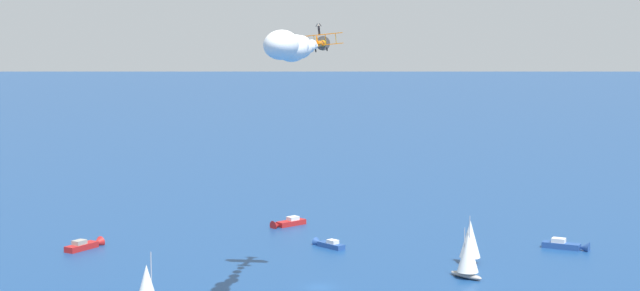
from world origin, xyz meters
The scene contains 10 objects.
ground_plane centered at (0.00, 0.00, 0.00)m, with size 2000.00×2000.00×0.00m, color navy.
motorboat_near_centre centered at (-24.30, 16.14, 0.57)m, with size 7.49×3.33×2.11m.
motorboat_far_port centered at (-46.64, -23.78, 0.67)m, with size 6.00×8.60×2.49m.
sailboat_trailing centered at (7.74, 23.99, 3.84)m, with size 6.75×4.18×8.41m.
sailboat_mid_cluster centered at (-0.08, 30.93, 3.98)m, with size 5.94×6.27×8.71m.
motorboat_outer_ring_a centered at (0.46, 54.21, 0.68)m, with size 8.53×6.51×2.52m.
motorboat_outer_ring_b centered at (-45.81, 19.17, 0.65)m, with size 3.68×8.56×2.41m.
biplane_lead centered at (-0.23, 0.17, 39.12)m, with size 6.74×6.52×3.63m.
wingwalker_lead centered at (-0.38, 0.01, 41.30)m, with size 0.65×0.77×1.78m.
smoke_trail_lead centered at (19.17, -15.55, 38.86)m, with size 25.16×21.47×4.50m.
Camera 1 is at (130.83, -78.00, 40.81)m, focal length 54.53 mm.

